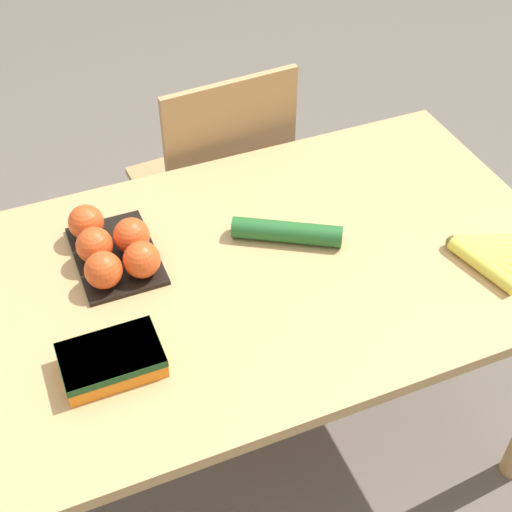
% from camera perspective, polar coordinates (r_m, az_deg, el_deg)
% --- Properties ---
extents(ground_plane, '(12.00, 12.00, 0.00)m').
position_cam_1_polar(ground_plane, '(2.16, 0.00, -14.85)').
color(ground_plane, '#665B51').
extents(dining_table, '(1.40, 0.82, 0.73)m').
position_cam_1_polar(dining_table, '(1.65, 0.00, -3.23)').
color(dining_table, tan).
rests_on(dining_table, ground_plane).
extents(chair, '(0.45, 0.43, 0.91)m').
position_cam_1_polar(chair, '(2.21, -3.14, 5.29)').
color(chair, tan).
rests_on(chair, ground_plane).
extents(banana_bunch, '(0.19, 0.19, 0.04)m').
position_cam_1_polar(banana_bunch, '(1.67, 18.15, 0.16)').
color(banana_bunch, brown).
rests_on(banana_bunch, dining_table).
extents(tomato_pack, '(0.18, 0.26, 0.09)m').
position_cam_1_polar(tomato_pack, '(1.59, -11.45, 0.67)').
color(tomato_pack, black).
rests_on(tomato_pack, dining_table).
extents(carrot_bag, '(0.19, 0.12, 0.05)m').
position_cam_1_polar(carrot_bag, '(1.40, -11.50, -8.06)').
color(carrot_bag, orange).
rests_on(carrot_bag, dining_table).
extents(cucumber_near, '(0.24, 0.17, 0.05)m').
position_cam_1_polar(cucumber_near, '(1.63, 2.48, 1.94)').
color(cucumber_near, '#236028').
rests_on(cucumber_near, dining_table).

